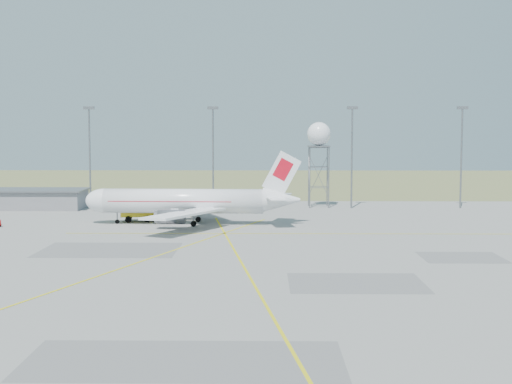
{
  "coord_description": "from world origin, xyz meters",
  "views": [
    {
      "loc": [
        0.58,
        -77.69,
        15.8
      ],
      "look_at": [
        -0.98,
        40.0,
        5.52
      ],
      "focal_mm": 50.0,
      "sensor_mm": 36.0,
      "label": 1
    }
  ],
  "objects": [
    {
      "name": "mast_b",
      "position": [
        -10.0,
        66.0,
        12.07
      ],
      "size": [
        2.2,
        0.5,
        20.5
      ],
      "color": "slate",
      "rests_on": "ground"
    },
    {
      "name": "fire_truck",
      "position": [
        -19.64,
        44.71,
        1.74
      ],
      "size": [
        9.39,
        4.7,
        3.62
      ],
      "rotation": [
        0.0,
        0.0,
        0.15
      ],
      "color": "yellow",
      "rests_on": "ground"
    },
    {
      "name": "mast_a",
      "position": [
        -35.0,
        66.0,
        12.07
      ],
      "size": [
        2.2,
        0.5,
        20.5
      ],
      "color": "slate",
      "rests_on": "ground"
    },
    {
      "name": "building_grey",
      "position": [
        -45.0,
        64.0,
        1.97
      ],
      "size": [
        19.0,
        10.0,
        3.9
      ],
      "color": "gray",
      "rests_on": "ground"
    },
    {
      "name": "mast_d",
      "position": [
        40.0,
        66.0,
        12.07
      ],
      "size": [
        2.2,
        0.5,
        20.5
      ],
      "color": "slate",
      "rests_on": "ground"
    },
    {
      "name": "grass_strip",
      "position": [
        0.0,
        140.0,
        0.01
      ],
      "size": [
        400.0,
        120.0,
        0.03
      ],
      "primitive_type": "cube",
      "color": "olive",
      "rests_on": "ground"
    },
    {
      "name": "ground",
      "position": [
        0.0,
        0.0,
        0.0
      ],
      "size": [
        400.0,
        400.0,
        0.0
      ],
      "primitive_type": "plane",
      "color": "#989994",
      "rests_on": "ground"
    },
    {
      "name": "radar_tower",
      "position": [
        11.49,
        67.95,
        9.75
      ],
      "size": [
        4.8,
        4.8,
        17.38
      ],
      "color": "slate",
      "rests_on": "ground"
    },
    {
      "name": "mast_c",
      "position": [
        18.0,
        66.0,
        12.07
      ],
      "size": [
        2.2,
        0.5,
        20.5
      ],
      "color": "slate",
      "rests_on": "ground"
    },
    {
      "name": "airliner_main",
      "position": [
        -12.52,
        40.84,
        3.8
      ],
      "size": [
        36.45,
        35.42,
        12.4
      ],
      "rotation": [
        0.0,
        0.0,
        3.1
      ],
      "color": "white",
      "rests_on": "ground"
    }
  ]
}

